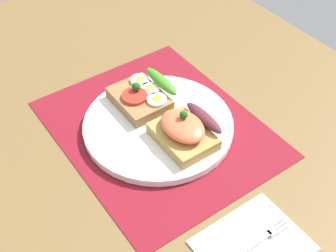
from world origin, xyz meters
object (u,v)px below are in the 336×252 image
(sandwich_salmon, at_px, (185,130))
(napkin, at_px, (253,245))
(plate, at_px, (158,125))
(fork, at_px, (255,243))
(sandwich_egg_tomato, at_px, (144,95))

(sandwich_salmon, height_order, napkin, sandwich_salmon)
(plate, relative_size, fork, 1.86)
(plate, bearing_deg, fork, -4.55)
(sandwich_salmon, xyz_separation_m, fork, (0.21, -0.04, -0.03))
(sandwich_salmon, bearing_deg, fork, -9.46)
(sandwich_egg_tomato, distance_m, napkin, 0.34)
(sandwich_egg_tomato, height_order, napkin, sandwich_egg_tomato)
(napkin, bearing_deg, fork, 59.87)
(fork, bearing_deg, napkin, -120.13)
(sandwich_salmon, height_order, fork, sandwich_salmon)
(plate, relative_size, napkin, 1.79)
(plate, xyz_separation_m, sandwich_egg_tomato, (-0.06, 0.01, 0.02))
(plate, relative_size, sandwich_salmon, 2.50)
(sandwich_egg_tomato, bearing_deg, plate, -9.95)
(sandwich_egg_tomato, relative_size, fork, 0.74)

